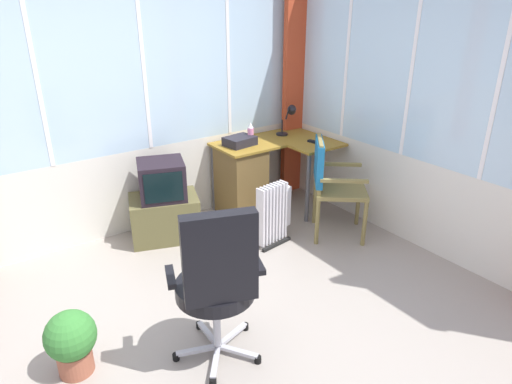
{
  "coord_description": "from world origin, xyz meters",
  "views": [
    {
      "loc": [
        -1.14,
        -2.1,
        2.17
      ],
      "look_at": [
        0.94,
        0.85,
        0.61
      ],
      "focal_mm": 31.57,
      "sensor_mm": 36.0,
      "label": 1
    }
  ],
  "objects_px": {
    "office_chair": "(218,278)",
    "potted_plant": "(71,340)",
    "tv_remote": "(314,142)",
    "paper_tray": "(240,141)",
    "desk_lamp": "(291,116)",
    "wooden_armchair": "(328,175)",
    "space_heater": "(274,214)",
    "tv_on_stand": "(164,205)",
    "desk": "(245,177)",
    "spray_bottle": "(251,133)"
  },
  "relations": [
    {
      "from": "paper_tray",
      "to": "potted_plant",
      "type": "bearing_deg",
      "value": -148.04
    },
    {
      "from": "tv_remote",
      "to": "paper_tray",
      "type": "height_order",
      "value": "paper_tray"
    },
    {
      "from": "paper_tray",
      "to": "desk_lamp",
      "type": "bearing_deg",
      "value": -0.14
    },
    {
      "from": "spray_bottle",
      "to": "wooden_armchair",
      "type": "distance_m",
      "value": 0.97
    },
    {
      "from": "desk",
      "to": "tv_on_stand",
      "type": "height_order",
      "value": "tv_on_stand"
    },
    {
      "from": "space_heater",
      "to": "potted_plant",
      "type": "relative_size",
      "value": 1.38
    },
    {
      "from": "office_chair",
      "to": "potted_plant",
      "type": "relative_size",
      "value": 2.54
    },
    {
      "from": "tv_on_stand",
      "to": "desk_lamp",
      "type": "bearing_deg",
      "value": 1.55
    },
    {
      "from": "office_chair",
      "to": "tv_on_stand",
      "type": "xyz_separation_m",
      "value": [
        0.42,
        1.73,
        -0.29
      ]
    },
    {
      "from": "spray_bottle",
      "to": "office_chair",
      "type": "height_order",
      "value": "office_chair"
    },
    {
      "from": "tv_remote",
      "to": "space_heater",
      "type": "relative_size",
      "value": 0.25
    },
    {
      "from": "desk_lamp",
      "to": "tv_remote",
      "type": "bearing_deg",
      "value": -88.3
    },
    {
      "from": "desk_lamp",
      "to": "wooden_armchair",
      "type": "height_order",
      "value": "desk_lamp"
    },
    {
      "from": "paper_tray",
      "to": "wooden_armchair",
      "type": "bearing_deg",
      "value": -64.49
    },
    {
      "from": "paper_tray",
      "to": "desk",
      "type": "bearing_deg",
      "value": -23.42
    },
    {
      "from": "tv_on_stand",
      "to": "potted_plant",
      "type": "relative_size",
      "value": 1.8
    },
    {
      "from": "desk",
      "to": "space_heater",
      "type": "bearing_deg",
      "value": -102.15
    },
    {
      "from": "desk_lamp",
      "to": "potted_plant",
      "type": "distance_m",
      "value": 3.17
    },
    {
      "from": "tv_on_stand",
      "to": "space_heater",
      "type": "height_order",
      "value": "tv_on_stand"
    },
    {
      "from": "desk_lamp",
      "to": "wooden_armchair",
      "type": "distance_m",
      "value": 0.99
    },
    {
      "from": "paper_tray",
      "to": "space_heater",
      "type": "relative_size",
      "value": 0.5
    },
    {
      "from": "spray_bottle",
      "to": "wooden_armchair",
      "type": "relative_size",
      "value": 0.22
    },
    {
      "from": "desk_lamp",
      "to": "tv_remote",
      "type": "height_order",
      "value": "desk_lamp"
    },
    {
      "from": "space_heater",
      "to": "wooden_armchair",
      "type": "bearing_deg",
      "value": -15.24
    },
    {
      "from": "tv_on_stand",
      "to": "desk",
      "type": "bearing_deg",
      "value": 1.46
    },
    {
      "from": "paper_tray",
      "to": "office_chair",
      "type": "height_order",
      "value": "office_chair"
    },
    {
      "from": "spray_bottle",
      "to": "tv_on_stand",
      "type": "relative_size",
      "value": 0.27
    },
    {
      "from": "desk_lamp",
      "to": "paper_tray",
      "type": "relative_size",
      "value": 1.13
    },
    {
      "from": "desk_lamp",
      "to": "space_heater",
      "type": "bearing_deg",
      "value": -136.65
    },
    {
      "from": "tv_remote",
      "to": "paper_tray",
      "type": "relative_size",
      "value": 0.5
    },
    {
      "from": "wooden_armchair",
      "to": "tv_on_stand",
      "type": "height_order",
      "value": "wooden_armchair"
    },
    {
      "from": "paper_tray",
      "to": "wooden_armchair",
      "type": "height_order",
      "value": "wooden_armchair"
    },
    {
      "from": "tv_remote",
      "to": "spray_bottle",
      "type": "relative_size",
      "value": 0.69
    },
    {
      "from": "office_chair",
      "to": "tv_remote",
      "type": "bearing_deg",
      "value": 34.6
    },
    {
      "from": "wooden_armchair",
      "to": "office_chair",
      "type": "relative_size",
      "value": 0.88
    },
    {
      "from": "tv_on_stand",
      "to": "tv_remote",
      "type": "bearing_deg",
      "value": -12.08
    },
    {
      "from": "desk_lamp",
      "to": "potted_plant",
      "type": "height_order",
      "value": "desk_lamp"
    },
    {
      "from": "spray_bottle",
      "to": "space_heater",
      "type": "bearing_deg",
      "value": -108.61
    },
    {
      "from": "paper_tray",
      "to": "spray_bottle",
      "type": "bearing_deg",
      "value": 4.7
    },
    {
      "from": "tv_on_stand",
      "to": "potted_plant",
      "type": "bearing_deg",
      "value": -133.42
    },
    {
      "from": "wooden_armchair",
      "to": "space_heater",
      "type": "height_order",
      "value": "wooden_armchair"
    },
    {
      "from": "desk",
      "to": "space_heater",
      "type": "height_order",
      "value": "desk"
    },
    {
      "from": "tv_remote",
      "to": "spray_bottle",
      "type": "bearing_deg",
      "value": 133.27
    },
    {
      "from": "spray_bottle",
      "to": "potted_plant",
      "type": "height_order",
      "value": "spray_bottle"
    },
    {
      "from": "wooden_armchair",
      "to": "paper_tray",
      "type": "bearing_deg",
      "value": 115.51
    },
    {
      "from": "spray_bottle",
      "to": "paper_tray",
      "type": "xyz_separation_m",
      "value": [
        -0.14,
        -0.01,
        -0.06
      ]
    },
    {
      "from": "desk",
      "to": "paper_tray",
      "type": "bearing_deg",
      "value": 156.58
    },
    {
      "from": "desk_lamp",
      "to": "paper_tray",
      "type": "xyz_separation_m",
      "value": [
        -0.67,
        0.0,
        -0.17
      ]
    },
    {
      "from": "office_chair",
      "to": "space_heater",
      "type": "relative_size",
      "value": 1.85
    },
    {
      "from": "paper_tray",
      "to": "wooden_armchair",
      "type": "relative_size",
      "value": 0.31
    }
  ]
}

